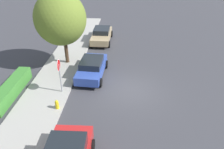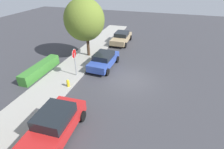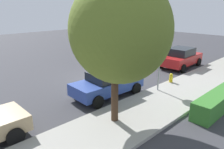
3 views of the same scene
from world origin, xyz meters
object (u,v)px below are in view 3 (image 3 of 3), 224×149
(fire_hydrant, at_px, (171,79))
(parked_car_blue, at_px, (108,83))
(stop_sign, at_px, (159,63))
(parked_car_red, at_px, (181,57))
(street_tree_mid_block, at_px, (121,31))

(fire_hydrant, bearing_deg, parked_car_blue, -19.39)
(stop_sign, bearing_deg, fire_hydrant, -173.56)
(parked_car_red, bearing_deg, fire_hydrant, 21.73)
(parked_car_blue, distance_m, street_tree_mid_block, 4.30)
(stop_sign, height_order, parked_car_red, stop_sign)
(stop_sign, height_order, street_tree_mid_block, street_tree_mid_block)
(stop_sign, bearing_deg, street_tree_mid_block, 11.77)
(street_tree_mid_block, bearing_deg, stop_sign, -168.23)
(stop_sign, bearing_deg, parked_car_red, -162.48)
(street_tree_mid_block, height_order, fire_hydrant, street_tree_mid_block)
(street_tree_mid_block, bearing_deg, parked_car_blue, -123.57)
(parked_car_blue, distance_m, fire_hydrant, 4.36)
(parked_car_blue, xyz_separation_m, parked_car_red, (-8.29, -0.23, 0.07))
(parked_car_red, relative_size, fire_hydrant, 5.70)
(parked_car_red, bearing_deg, stop_sign, 17.52)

